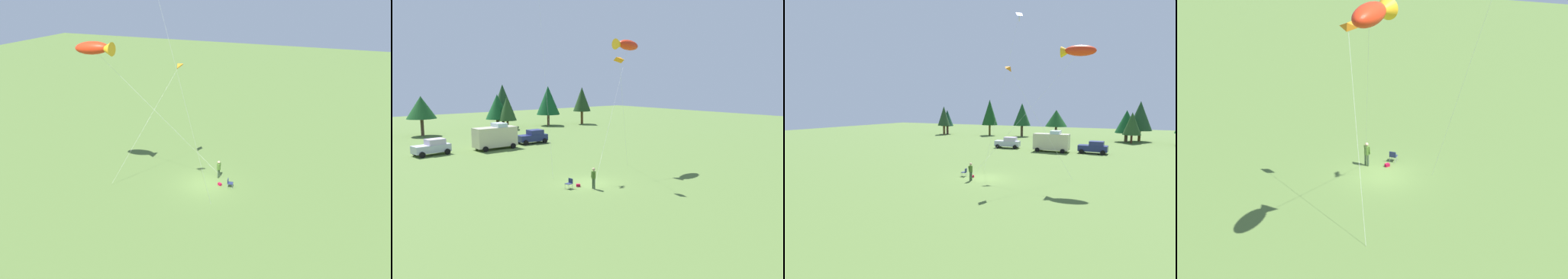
# 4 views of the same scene
# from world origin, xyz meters

# --- Properties ---
(ground_plane) EXTENTS (160.00, 160.00, 0.00)m
(ground_plane) POSITION_xyz_m (0.00, 0.00, 0.00)
(ground_plane) COLOR #516C32
(person_kite_flyer) EXTENTS (0.39, 0.58, 1.74)m
(person_kite_flyer) POSITION_xyz_m (-0.77, -1.64, 1.02)
(person_kite_flyer) COLOR #3C5235
(person_kite_flyer) RESTS_ON ground
(folding_chair) EXTENTS (0.54, 0.54, 0.82)m
(folding_chair) POSITION_xyz_m (-2.20, -0.30, 0.49)
(folding_chair) COLOR #222C4E
(folding_chair) RESTS_ON ground
(backpack_on_grass) EXTENTS (0.39, 0.35, 0.22)m
(backpack_on_grass) POSITION_xyz_m (-1.32, -0.31, 0.11)
(backpack_on_grass) COLOR #AA102F
(backpack_on_grass) RESTS_ON ground
(kite_large_fish) EXTENTS (10.67, 6.18, 12.87)m
(kite_large_fish) POSITION_xyz_m (7.82, 3.52, 12.28)
(kite_large_fish) COLOR red
(kite_large_fish) RESTS_ON ground
(kite_delta_orange) EXTENTS (5.36, 4.45, 10.78)m
(kite_delta_orange) POSITION_xyz_m (2.88, -0.81, 10.42)
(kite_delta_orange) COLOR orange
(kite_delta_orange) RESTS_ON ground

